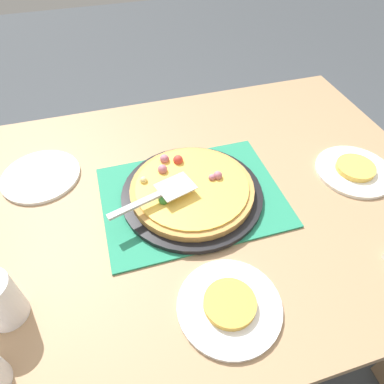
{
  "coord_description": "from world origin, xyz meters",
  "views": [
    {
      "loc": [
        0.18,
        0.6,
        1.44
      ],
      "look_at": [
        0.0,
        0.0,
        0.77
      ],
      "focal_mm": 31.92,
      "sensor_mm": 36.0,
      "label": 1
    }
  ],
  "objects": [
    {
      "name": "pizza_pan",
      "position": [
        0.0,
        0.0,
        0.76
      ],
      "size": [
        0.38,
        0.38,
        0.01
      ],
      "primitive_type": "cylinder",
      "color": "black",
      "rests_on": "placemat"
    },
    {
      "name": "served_slice_right",
      "position": [
        0.01,
        0.32,
        0.77
      ],
      "size": [
        0.11,
        0.11,
        0.02
      ],
      "primitive_type": "cylinder",
      "color": "gold",
      "rests_on": "plate_far_right"
    },
    {
      "name": "plate_side",
      "position": [
        0.4,
        -0.2,
        0.76
      ],
      "size": [
        0.22,
        0.22,
        0.01
      ],
      "primitive_type": "cylinder",
      "color": "white",
      "rests_on": "dining_table"
    },
    {
      "name": "ground_plane",
      "position": [
        0.0,
        0.0,
        0.0
      ],
      "size": [
        8.0,
        8.0,
        0.0
      ],
      "primitive_type": "plane",
      "color": "#3D4247"
    },
    {
      "name": "plate_far_right",
      "position": [
        0.01,
        0.32,
        0.76
      ],
      "size": [
        0.22,
        0.22,
        0.01
      ],
      "primitive_type": "cylinder",
      "color": "white",
      "rests_on": "dining_table"
    },
    {
      "name": "pizza",
      "position": [
        0.0,
        -0.0,
        0.78
      ],
      "size": [
        0.33,
        0.33,
        0.05
      ],
      "color": "#B78442",
      "rests_on": "pizza_pan"
    },
    {
      "name": "dining_table",
      "position": [
        0.0,
        0.0,
        0.64
      ],
      "size": [
        1.4,
        1.0,
        0.75
      ],
      "color": "#9E7A56",
      "rests_on": "ground_plane"
    },
    {
      "name": "served_slice_left",
      "position": [
        -0.48,
        0.04,
        0.77
      ],
      "size": [
        0.11,
        0.11,
        0.02
      ],
      "primitive_type": "cylinder",
      "color": "#EAB747",
      "rests_on": "plate_near_left"
    },
    {
      "name": "placemat",
      "position": [
        0.0,
        0.0,
        0.75
      ],
      "size": [
        0.48,
        0.36,
        0.01
      ],
      "primitive_type": "cube",
      "color": "#237F5B",
      "rests_on": "dining_table"
    },
    {
      "name": "plate_near_left",
      "position": [
        -0.48,
        0.04,
        0.76
      ],
      "size": [
        0.22,
        0.22,
        0.01
      ],
      "primitive_type": "cylinder",
      "color": "white",
      "rests_on": "dining_table"
    },
    {
      "name": "pizza_server",
      "position": [
        0.09,
        0.03,
        0.82
      ],
      "size": [
        0.23,
        0.11,
        0.01
      ],
      "color": "silver",
      "rests_on": "pizza"
    }
  ]
}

